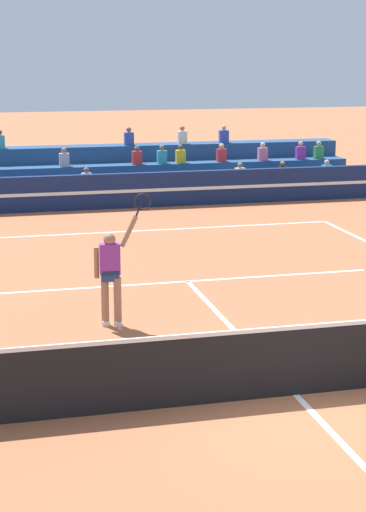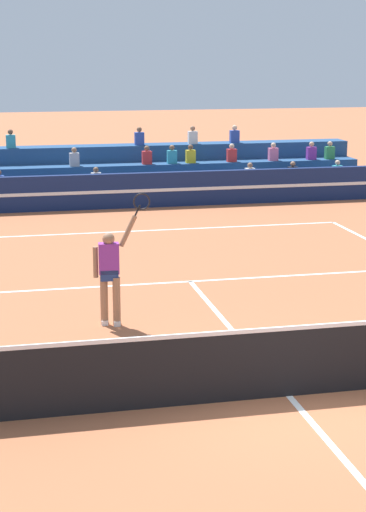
# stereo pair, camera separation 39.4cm
# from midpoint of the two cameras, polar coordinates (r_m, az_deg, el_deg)

# --- Properties ---
(ground_plane) EXTENTS (120.00, 120.00, 0.00)m
(ground_plane) POSITION_cam_midpoint_polar(r_m,az_deg,el_deg) (12.61, 7.97, -9.23)
(ground_plane) COLOR #AD603D
(court_lines) EXTENTS (11.10, 23.90, 0.01)m
(court_lines) POSITION_cam_midpoint_polar(r_m,az_deg,el_deg) (12.61, 7.98, -9.21)
(court_lines) COLOR white
(court_lines) RESTS_ON ground
(tennis_net) EXTENTS (12.00, 0.10, 1.10)m
(tennis_net) POSITION_cam_midpoint_polar(r_m,az_deg,el_deg) (12.41, 8.06, -6.91)
(tennis_net) COLOR black
(tennis_net) RESTS_ON ground
(sponsor_banner_wall) EXTENTS (18.00, 0.26, 1.10)m
(sponsor_banner_wall) POSITION_cam_midpoint_polar(r_m,az_deg,el_deg) (27.06, -3.38, 4.37)
(sponsor_banner_wall) COLOR navy
(sponsor_banner_wall) RESTS_ON ground
(bleacher_stand) EXTENTS (17.10, 2.85, 2.28)m
(bleacher_stand) POSITION_cam_midpoint_polar(r_m,az_deg,el_deg) (29.53, -4.15, 5.33)
(bleacher_stand) COLOR navy
(bleacher_stand) RESTS_ON ground
(tennis_player) EXTENTS (1.09, 0.36, 2.46)m
(tennis_player) POSITION_cam_midpoint_polar(r_m,az_deg,el_deg) (15.35, -4.12, -1.08)
(tennis_player) COLOR #9E7051
(tennis_player) RESTS_ON ground
(tennis_ball) EXTENTS (0.07, 0.07, 0.07)m
(tennis_ball) POSITION_cam_midpoint_polar(r_m,az_deg,el_deg) (13.90, 4.15, -6.79)
(tennis_ball) COLOR #C6DB33
(tennis_ball) RESTS_ON ground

